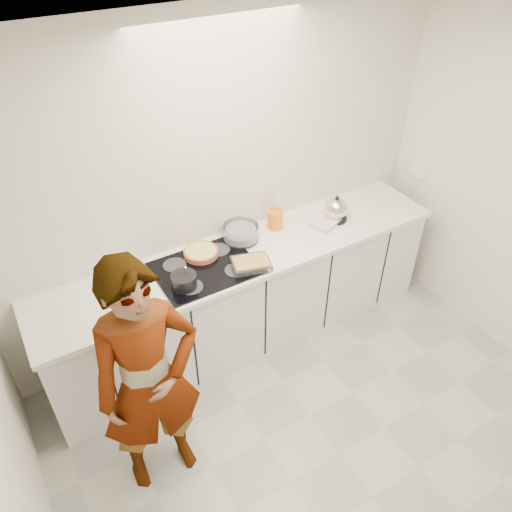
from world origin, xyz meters
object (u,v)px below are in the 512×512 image
saucepan (184,281)px  baking_dish (251,263)px  mixing_bowl (241,233)px  utensil_crock (275,219)px  cook (149,382)px  kettle (336,210)px  tart_dish (201,252)px  hob (205,268)px

saucepan → baking_dish: 0.50m
mixing_bowl → utensil_crock: utensil_crock is taller
cook → mixing_bowl: bearing=39.6°
kettle → utensil_crock: kettle is taller
saucepan → kettle: bearing=6.0°
tart_dish → kettle: kettle is taller
hob → cook: bearing=-135.1°
saucepan → kettle: 1.42m
hob → baking_dish: size_ratio=2.29×
mixing_bowl → cook: size_ratio=0.17×
utensil_crock → baking_dish: bearing=-140.9°
kettle → tart_dish: bearing=174.5°
cook → saucepan: bearing=51.0°
tart_dish → utensil_crock: bearing=3.2°
tart_dish → kettle: (1.16, -0.11, 0.06)m
saucepan → cook: 0.78m
hob → tart_dish: tart_dish is taller
baking_dish → utensil_crock: bearing=39.1°
saucepan → baking_dish: bearing=-5.5°
tart_dish → mixing_bowl: size_ratio=1.09×
hob → tart_dish: 0.16m
saucepan → cook: size_ratio=0.13×
hob → saucepan: (-0.21, -0.11, 0.06)m
hob → kettle: bearing=1.8°
baking_dish → cook: size_ratio=0.18×
saucepan → kettle: kettle is taller
baking_dish → kettle: size_ratio=1.27×
mixing_bowl → tart_dish: bearing=-174.3°
baking_dish → tart_dish: bearing=129.0°
mixing_bowl → kettle: size_ratio=1.19×
kettle → cook: (-1.91, -0.75, -0.14)m
saucepan → utensil_crock: saucepan is taller
tart_dish → cook: size_ratio=0.19×
hob → cook: size_ratio=0.42×
tart_dish → mixing_bowl: bearing=5.7°
hob → baking_dish: baking_dish is taller
tart_dish → utensil_crock: 0.68m
tart_dish → saucepan: size_ratio=1.47×
tart_dish → saucepan: bearing=-134.0°
baking_dish → hob: bearing=151.1°
saucepan → kettle: (1.42, 0.15, 0.03)m
baking_dish → saucepan: bearing=174.5°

